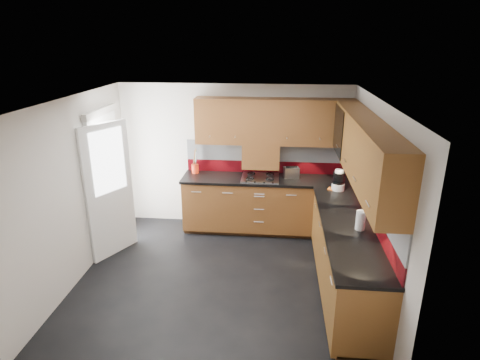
# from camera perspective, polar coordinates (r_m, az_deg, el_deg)

# --- Properties ---
(room) EXTENTS (4.00, 3.80, 2.64)m
(room) POSITION_cam_1_polar(r_m,az_deg,el_deg) (4.95, -3.01, 0.85)
(room) COLOR black
(base_cabinets) EXTENTS (2.70, 3.20, 0.95)m
(base_cabinets) POSITION_cam_1_polar(r_m,az_deg,el_deg) (5.98, 8.42, -6.91)
(base_cabinets) COLOR #5D2E14
(base_cabinets) RESTS_ON room
(countertop) EXTENTS (2.72, 3.22, 0.04)m
(countertop) POSITION_cam_1_polar(r_m,az_deg,el_deg) (5.77, 8.53, -2.68)
(countertop) COLOR black
(countertop) RESTS_ON base_cabinets
(backsplash) EXTENTS (2.70, 3.20, 0.54)m
(backsplash) POSITION_cam_1_polar(r_m,az_deg,el_deg) (5.90, 10.73, 0.69)
(backsplash) COLOR maroon
(backsplash) RESTS_ON countertop
(upper_cabinets) EXTENTS (2.50, 3.20, 0.72)m
(upper_cabinets) POSITION_cam_1_polar(r_m,az_deg,el_deg) (5.58, 10.78, 6.33)
(upper_cabinets) COLOR #5D2E14
(upper_cabinets) RESTS_ON room
(extractor_hood) EXTENTS (0.60, 0.33, 0.40)m
(extractor_hood) POSITION_cam_1_polar(r_m,az_deg,el_deg) (6.53, 3.01, 3.51)
(extractor_hood) COLOR #5D2E14
(extractor_hood) RESTS_ON room
(glass_cabinet) EXTENTS (0.32, 0.80, 0.66)m
(glass_cabinet) POSITION_cam_1_polar(r_m,az_deg,el_deg) (5.91, 15.23, 7.00)
(glass_cabinet) COLOR black
(glass_cabinet) RESTS_ON room
(back_door) EXTENTS (0.42, 1.19, 2.04)m
(back_door) POSITION_cam_1_polar(r_m,az_deg,el_deg) (6.27, -18.24, -0.54)
(back_door) COLOR white
(back_door) RESTS_ON room
(gas_hob) EXTENTS (0.60, 0.53, 0.05)m
(gas_hob) POSITION_cam_1_polar(r_m,az_deg,el_deg) (6.47, 2.89, 0.34)
(gas_hob) COLOR silver
(gas_hob) RESTS_ON countertop
(utensil_pot) EXTENTS (0.12, 0.12, 0.43)m
(utensil_pot) POSITION_cam_1_polar(r_m,az_deg,el_deg) (6.75, -6.40, 1.78)
(utensil_pot) COLOR red
(utensil_pot) RESTS_ON countertop
(toaster) EXTENTS (0.26, 0.19, 0.18)m
(toaster) POSITION_cam_1_polar(r_m,az_deg,el_deg) (6.55, 7.31, 1.08)
(toaster) COLOR silver
(toaster) RESTS_ON countertop
(food_processor) EXTENTS (0.19, 0.19, 0.32)m
(food_processor) POSITION_cam_1_polar(r_m,az_deg,el_deg) (6.11, 13.83, -0.11)
(food_processor) COLOR white
(food_processor) RESTS_ON countertop
(paper_towel) EXTENTS (0.12, 0.12, 0.23)m
(paper_towel) POSITION_cam_1_polar(r_m,az_deg,el_deg) (4.95, 16.76, -5.53)
(paper_towel) COLOR white
(paper_towel) RESTS_ON countertop
(orange_cloth) EXTENTS (0.17, 0.16, 0.01)m
(orange_cloth) POSITION_cam_1_polar(r_m,az_deg,el_deg) (6.16, 13.05, -1.25)
(orange_cloth) COLOR orange
(orange_cloth) RESTS_ON countertop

